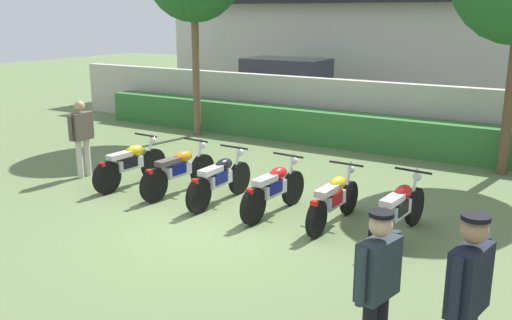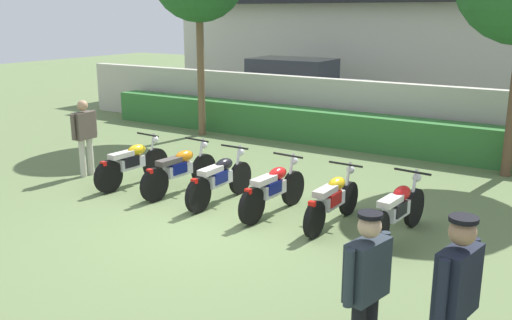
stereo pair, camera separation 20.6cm
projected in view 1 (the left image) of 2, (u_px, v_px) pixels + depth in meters
name	position (u px, v px, depth m)	size (l,w,h in m)	color
ground	(209.00, 229.00, 9.03)	(60.00, 60.00, 0.00)	#607547
building	(452.00, 4.00, 20.94)	(21.39, 6.50, 7.34)	beige
compound_wall	(370.00, 113.00, 14.79)	(20.32, 0.30, 1.64)	#BCB7A8
hedge_row	(359.00, 131.00, 14.31)	(16.26, 0.70, 0.88)	#337033
parked_car	(290.00, 87.00, 18.84)	(4.55, 2.17, 1.89)	silver
motorcycle_in_row_0	(130.00, 164.00, 11.18)	(0.60, 1.87, 0.98)	black
motorcycle_in_row_1	(179.00, 170.00, 10.73)	(0.60, 1.95, 0.97)	black
motorcycle_in_row_2	(220.00, 179.00, 10.17)	(0.60, 1.89, 0.97)	black
motorcycle_in_row_3	(274.00, 189.00, 9.60)	(0.60, 1.85, 0.97)	black
motorcycle_in_row_4	(334.00, 199.00, 9.12)	(0.60, 1.81, 0.95)	black
motorcycle_in_row_5	(399.00, 209.00, 8.60)	(0.60, 1.95, 0.97)	black
inspector_person	(82.00, 133.00, 11.70)	(0.22, 0.66, 1.61)	beige
officer_0	(378.00, 281.00, 5.20)	(0.32, 0.64, 1.64)	black
officer_1	(468.00, 292.00, 4.83)	(0.31, 0.68, 1.74)	black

